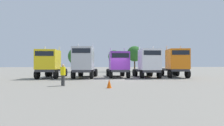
# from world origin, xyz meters

# --- Properties ---
(ground) EXTENTS (200.00, 200.00, 0.00)m
(ground) POSITION_xyz_m (0.00, 0.00, 0.00)
(ground) COLOR gray
(semi_truck_yellow) EXTENTS (2.74, 5.80, 4.11)m
(semi_truck_yellow) POSITION_xyz_m (-8.34, 2.32, 1.87)
(semi_truck_yellow) COLOR #333338
(semi_truck_yellow) RESTS_ON ground
(semi_truck_silver) EXTENTS (3.07, 6.33, 4.45)m
(semi_truck_silver) POSITION_xyz_m (-4.02, 2.10, 2.02)
(semi_truck_silver) COLOR #333338
(semi_truck_silver) RESTS_ON ground
(semi_truck_purple) EXTENTS (2.74, 6.10, 3.96)m
(semi_truck_purple) POSITION_xyz_m (0.38, 2.56, 1.75)
(semi_truck_purple) COLOR #333338
(semi_truck_purple) RESTS_ON ground
(semi_truck_white) EXTENTS (2.59, 5.71, 4.26)m
(semi_truck_white) POSITION_xyz_m (4.24, 1.95, 1.91)
(semi_truck_white) COLOR #333338
(semi_truck_white) RESTS_ON ground
(semi_truck_orange) EXTENTS (3.32, 6.30, 4.32)m
(semi_truck_orange) POSITION_xyz_m (8.11, 2.26, 1.96)
(semi_truck_orange) COLOR #333338
(semi_truck_orange) RESTS_ON ground
(visitor_in_hivis) EXTENTS (0.56, 0.56, 1.76)m
(visitor_in_hivis) POSITION_xyz_m (-5.02, -5.02, 1.02)
(visitor_in_hivis) COLOR #3A3A3A
(visitor_in_hivis) RESTS_ON ground
(traffic_cone_mid) EXTENTS (0.36, 0.36, 0.65)m
(traffic_cone_mid) POSITION_xyz_m (-1.37, -6.53, 0.33)
(traffic_cone_mid) COLOR #F2590C
(traffic_cone_mid) RESTS_ON ground
(oak_far_left) EXTENTS (4.17, 4.17, 5.78)m
(oak_far_left) POSITION_xyz_m (-7.44, 19.38, 3.69)
(oak_far_left) COLOR #4C3823
(oak_far_left) RESTS_ON ground
(oak_far_centre) EXTENTS (2.97, 2.97, 5.19)m
(oak_far_centre) POSITION_xyz_m (1.45, 19.13, 3.68)
(oak_far_centre) COLOR #4C3823
(oak_far_centre) RESTS_ON ground
(oak_far_right) EXTENTS (4.01, 4.01, 6.55)m
(oak_far_right) POSITION_xyz_m (6.97, 21.60, 4.53)
(oak_far_right) COLOR #4C3823
(oak_far_right) RESTS_ON ground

